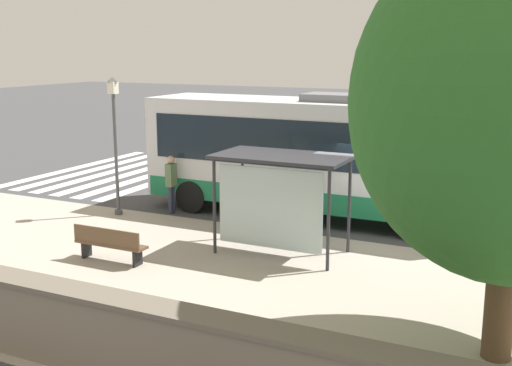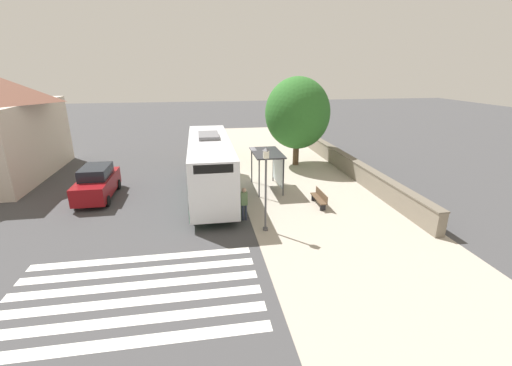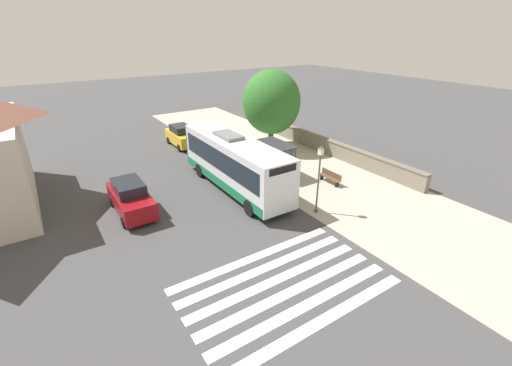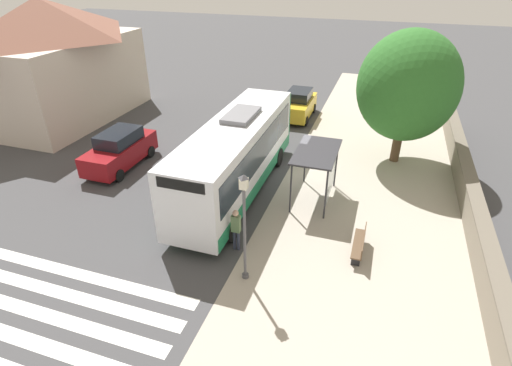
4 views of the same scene
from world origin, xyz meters
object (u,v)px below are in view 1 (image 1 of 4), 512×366
object	(u,v)px
bus	(318,154)
pedestrian	(171,179)
bench	(110,243)
street_lamp_near	(115,134)
parked_car_far_lane	(392,154)
bus_shelter	(280,172)

from	to	relation	value
bus	pedestrian	world-z (taller)	bus
bench	street_lamp_near	xyz separation A→B (m)	(3.70, 2.62, 2.00)
street_lamp_near	parked_car_far_lane	world-z (taller)	street_lamp_near
street_lamp_near	bus_shelter	bearing A→B (deg)	-103.20
bus_shelter	pedestrian	distance (m)	5.25
bus	bench	size ratio (longest dim) A/B	5.56
bus_shelter	street_lamp_near	xyz separation A→B (m)	(1.41, 6.02, 0.40)
bench	parked_car_far_lane	distance (m)	13.48
bus	bus_shelter	xyz separation A→B (m)	(-3.83, -0.44, 0.16)
bus	pedestrian	xyz separation A→B (m)	(-1.55, 4.18, -0.85)
bus	parked_car_far_lane	distance (m)	6.98
pedestrian	street_lamp_near	world-z (taller)	street_lamp_near
bus_shelter	parked_car_far_lane	xyz separation A→B (m)	(10.72, -0.10, -1.13)
bus_shelter	pedestrian	bearing A→B (deg)	63.86
parked_car_far_lane	street_lamp_near	bearing A→B (deg)	146.67
bus_shelter	parked_car_far_lane	bearing A→B (deg)	-0.54
bus_shelter	pedestrian	world-z (taller)	bus_shelter
street_lamp_near	parked_car_far_lane	distance (m)	11.24
bus_shelter	street_lamp_near	size ratio (longest dim) A/B	0.78
pedestrian	bus_shelter	bearing A→B (deg)	-116.14
pedestrian	street_lamp_near	xyz separation A→B (m)	(-0.86, 1.39, 1.41)
bench	bus_shelter	bearing A→B (deg)	-55.98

